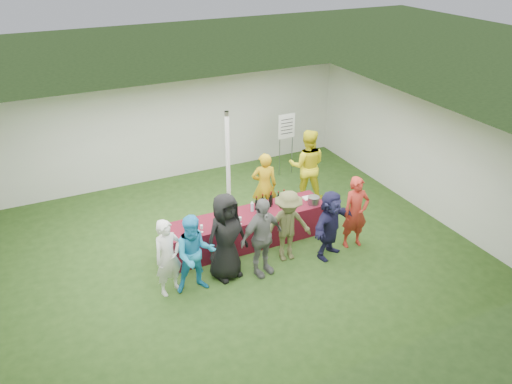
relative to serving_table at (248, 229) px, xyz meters
name	(u,v)px	position (x,y,z in m)	size (l,w,h in m)	color
ground	(230,247)	(-0.43, 0.03, -0.38)	(60.00, 60.00, 0.00)	#284719
tent	(228,167)	(0.07, 1.23, 0.98)	(10.00, 10.00, 10.00)	white
serving_table	(248,229)	(0.00, 0.00, 0.00)	(3.60, 0.80, 0.75)	maroon
wine_bottles	(270,201)	(0.62, 0.13, 0.50)	(0.77, 0.14, 0.32)	black
wine_glasses	(212,225)	(-0.92, -0.27, 0.49)	(1.10, 0.11, 0.16)	silver
water_bottle	(252,207)	(0.15, 0.08, 0.48)	(0.07, 0.07, 0.23)	silver
bar_towel	(309,198)	(1.57, 0.05, 0.39)	(0.25, 0.18, 0.03)	white
dump_bucket	(314,200)	(1.53, -0.22, 0.46)	(0.27, 0.27, 0.18)	slate
wine_list_sign	(286,131)	(2.46, 2.79, 0.94)	(0.50, 0.03, 1.80)	slate
staff_pourer	(264,186)	(0.85, 0.91, 0.46)	(0.61, 0.40, 1.67)	gold
staff_back	(307,166)	(2.22, 1.24, 0.58)	(0.93, 0.72, 1.91)	yellow
customer_0	(168,258)	(-2.05, -0.89, 0.42)	(0.58, 0.38, 1.58)	white
customer_1	(195,254)	(-1.57, -1.04, 0.44)	(0.79, 0.62, 1.63)	#2398D5
customer_2	(226,237)	(-0.87, -0.89, 0.55)	(0.90, 0.59, 1.84)	black
customer_3	(262,237)	(-0.20, -1.11, 0.48)	(1.00, 0.42, 1.71)	slate
customer_4	(288,226)	(0.51, -0.89, 0.42)	(1.03, 0.59, 1.60)	brown
customer_5	(330,224)	(1.37, -1.16, 0.39)	(1.42, 0.45, 1.54)	#1F1D43
customer_6	(356,212)	(2.08, -1.06, 0.45)	(0.60, 0.40, 1.66)	#A5291E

